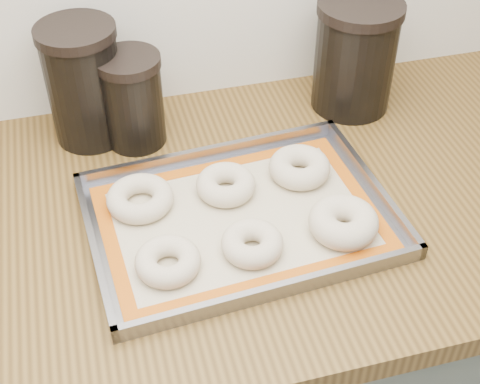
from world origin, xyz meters
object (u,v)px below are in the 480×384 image
object	(u,v)px
bagel_back_left	(140,198)
canister_mid	(133,100)
baking_tray	(240,218)
bagel_front_left	(168,261)
bagel_back_mid	(226,185)
bagel_back_right	(300,167)
bagel_front_right	(343,222)
canister_right	(355,56)
canister_left	(84,83)
bagel_front_mid	(252,243)

from	to	relation	value
bagel_back_left	canister_mid	distance (m)	0.19
bagel_back_left	baking_tray	bearing A→B (deg)	-25.30
bagel_front_left	bagel_back_mid	distance (m)	0.18
baking_tray	bagel_back_right	xyz separation A→B (m)	(0.12, 0.07, 0.02)
bagel_front_right	bagel_back_left	xyz separation A→B (m)	(-0.29, 0.14, -0.00)
baking_tray	canister_mid	size ratio (longest dim) A/B	2.88
bagel_front_left	canister_mid	size ratio (longest dim) A/B	0.56
bagel_front_left	canister_right	xyz separation A→B (m)	(0.41, 0.33, 0.08)
bagel_front_left	bagel_back_mid	bearing A→B (deg)	49.17
canister_mid	canister_right	world-z (taller)	canister_right
baking_tray	canister_left	xyz separation A→B (m)	(-0.20, 0.29, 0.10)
bagel_front_right	bagel_back_right	xyz separation A→B (m)	(-0.02, 0.14, -0.00)
baking_tray	bagel_back_mid	xyz separation A→B (m)	(-0.01, 0.06, 0.02)
baking_tray	bagel_back_right	size ratio (longest dim) A/B	4.77
bagel_back_mid	canister_mid	world-z (taller)	canister_mid
bagel_back_left	canister_left	xyz separation A→B (m)	(-0.05, 0.22, 0.09)
baking_tray	bagel_back_right	distance (m)	0.14
bagel_back_mid	canister_right	world-z (taller)	canister_right
bagel_front_mid	bagel_back_right	distance (m)	0.19
baking_tray	bagel_front_left	size ratio (longest dim) A/B	5.10
bagel_back_mid	canister_left	distance (m)	0.30
baking_tray	canister_mid	world-z (taller)	canister_mid
bagel_front_left	bagel_front_mid	world-z (taller)	bagel_front_mid
bagel_front_mid	canister_left	bearing A→B (deg)	118.94
bagel_back_mid	bagel_front_left	bearing A→B (deg)	-130.83
bagel_front_mid	bagel_back_mid	bearing A→B (deg)	92.31
bagel_back_left	canister_right	xyz separation A→B (m)	(0.43, 0.19, 0.08)
bagel_front_mid	bagel_front_right	xyz separation A→B (m)	(0.14, 0.00, 0.00)
baking_tray	bagel_front_mid	distance (m)	0.07
bagel_back_right	bagel_back_left	bearing A→B (deg)	-178.73
bagel_back_mid	canister_mid	bearing A→B (deg)	122.38
bagel_front_mid	canister_left	size ratio (longest dim) A/B	0.43
baking_tray	canister_left	size ratio (longest dim) A/B	2.27
bagel_front_right	bagel_back_right	size ratio (longest dim) A/B	1.04
canister_left	canister_right	size ratio (longest dim) A/B	1.03
bagel_back_right	canister_mid	bearing A→B (deg)	144.44
bagel_front_mid	canister_mid	xyz separation A→B (m)	(-0.12, 0.32, 0.06)
canister_left	canister_right	xyz separation A→B (m)	(0.48, -0.03, -0.00)
baking_tray	bagel_back_mid	bearing A→B (deg)	95.56
bagel_front_mid	bagel_back_mid	xyz separation A→B (m)	(-0.01, 0.14, 0.00)
bagel_front_left	baking_tray	bearing A→B (deg)	30.45
canister_left	canister_mid	bearing A→B (deg)	-26.10
canister_left	bagel_back_left	bearing A→B (deg)	-75.97
bagel_front_left	bagel_back_right	world-z (taller)	bagel_back_right
baking_tray	bagel_back_left	xyz separation A→B (m)	(-0.14, 0.07, 0.01)
bagel_front_left	bagel_front_right	xyz separation A→B (m)	(0.27, 0.01, 0.00)
bagel_back_mid	bagel_back_right	xyz separation A→B (m)	(0.13, 0.01, 0.00)
bagel_front_left	canister_right	world-z (taller)	canister_right
bagel_front_mid	bagel_back_mid	size ratio (longest dim) A/B	0.96
canister_mid	canister_right	xyz separation A→B (m)	(0.41, 0.01, 0.02)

